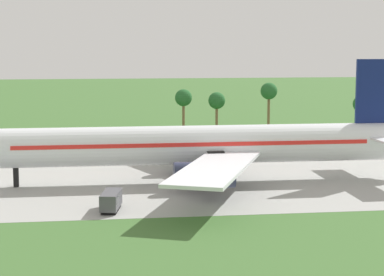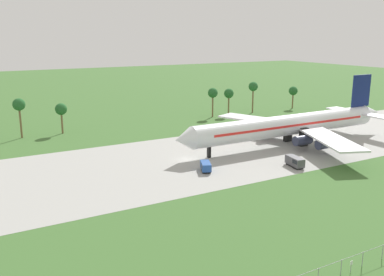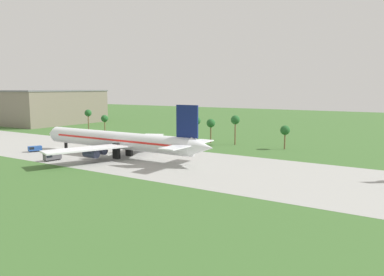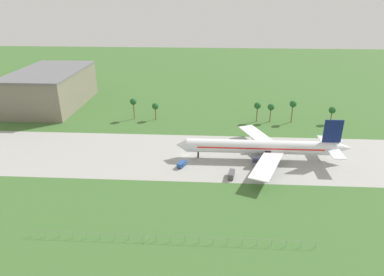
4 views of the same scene
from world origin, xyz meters
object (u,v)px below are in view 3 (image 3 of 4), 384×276
(jet_airliner, at_px, (120,141))
(fuel_truck, at_px, (52,157))
(baggage_tug, at_px, (34,149))
(terminal_building, at_px, (54,107))

(jet_airliner, distance_m, fuel_truck, 21.83)
(baggage_tug, height_order, fuel_truck, fuel_truck)
(jet_airliner, relative_size, baggage_tug, 14.45)
(jet_airliner, relative_size, fuel_truck, 12.72)
(jet_airliner, height_order, baggage_tug, jet_airliner)
(jet_airliner, bearing_deg, terminal_building, 150.81)
(fuel_truck, height_order, terminal_building, terminal_building)
(baggage_tug, distance_m, fuel_truck, 20.90)
(baggage_tug, xyz_separation_m, fuel_truck, (19.52, -7.47, 0.17))
(terminal_building, bearing_deg, baggage_tug, -41.36)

